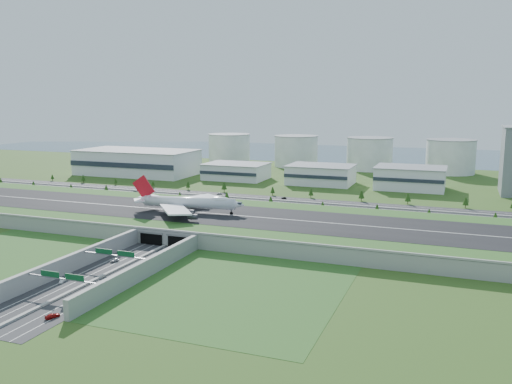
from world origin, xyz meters
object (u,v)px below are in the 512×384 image
(car_1, at_px, (62,281))
(car_7, at_px, (219,194))
(car_3, at_px, (52,316))
(car_4, at_px, (136,191))
(car_2, at_px, (165,254))
(car_0, at_px, (115,260))
(car_5, at_px, (284,198))
(fuel_tank_a, at_px, (229,149))
(boeing_747, at_px, (188,202))

(car_1, height_order, car_7, car_7)
(car_3, xyz_separation_m, car_7, (-50.17, 253.03, -0.10))
(car_4, height_order, car_7, car_4)
(car_3, distance_m, car_4, 266.31)
(car_1, xyz_separation_m, car_7, (-27.25, 221.14, 0.04))
(car_2, relative_size, car_7, 0.96)
(car_0, relative_size, car_3, 0.86)
(car_0, relative_size, car_5, 1.15)
(fuel_tank_a, bearing_deg, car_2, -71.11)
(car_2, bearing_deg, car_0, 67.41)
(car_2, distance_m, car_7, 175.46)
(car_5, bearing_deg, car_7, -82.45)
(car_5, height_order, car_7, car_7)
(car_4, xyz_separation_m, car_5, (125.63, 15.98, -0.16))
(fuel_tank_a, height_order, car_5, fuel_tank_a)
(boeing_747, height_order, car_2, boeing_747)
(car_3, relative_size, car_7, 1.13)
(car_3, bearing_deg, car_7, -63.47)
(car_2, xyz_separation_m, car_5, (8.39, 169.57, 0.03))
(car_0, distance_m, car_4, 199.56)
(fuel_tank_a, bearing_deg, boeing_747, -70.78)
(fuel_tank_a, height_order, car_1, fuel_tank_a)
(boeing_747, height_order, car_1, boeing_747)
(boeing_747, relative_size, car_3, 13.11)
(car_2, xyz_separation_m, car_3, (2.97, -84.04, 0.15))
(car_0, height_order, car_3, car_0)
(car_3, bearing_deg, car_0, -57.94)
(fuel_tank_a, height_order, car_7, fuel_tank_a)
(car_3, height_order, car_7, car_3)
(car_2, bearing_deg, car_3, 111.03)
(car_4, bearing_deg, car_0, -146.92)
(fuel_tank_a, bearing_deg, car_1, -75.76)
(car_2, bearing_deg, fuel_tank_a, -52.10)
(fuel_tank_a, distance_m, car_7, 222.28)
(car_2, distance_m, car_5, 169.78)
(boeing_747, distance_m, car_2, 67.83)
(fuel_tank_a, distance_m, car_5, 247.56)
(boeing_747, relative_size, car_0, 15.20)
(boeing_747, height_order, car_3, boeing_747)
(fuel_tank_a, relative_size, car_3, 8.93)
(fuel_tank_a, relative_size, car_5, 11.92)
(car_2, bearing_deg, car_4, -33.64)
(car_4, bearing_deg, car_2, -139.83)
(car_4, relative_size, car_7, 1.02)
(car_3, distance_m, car_5, 253.67)
(car_5, bearing_deg, car_2, 4.12)
(car_3, xyz_separation_m, car_5, (5.42, 253.61, -0.12))
(fuel_tank_a, relative_size, boeing_747, 0.68)
(fuel_tank_a, height_order, car_4, fuel_tank_a)
(car_1, bearing_deg, boeing_747, 65.85)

